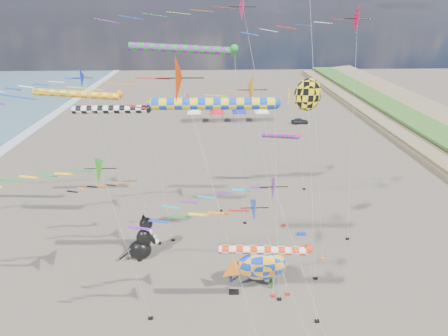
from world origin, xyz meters
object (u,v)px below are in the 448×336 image
fish_inflatable (261,265)px  child_blue (231,277)px  person_adult (273,279)px  parked_car (300,121)px  child_green (271,284)px  cat_inflatable (141,238)px

fish_inflatable → child_blue: size_ratio=5.22×
person_adult → child_blue: person_adult is taller
person_adult → parked_car: 50.75m
child_green → cat_inflatable: bearing=-170.5°
cat_inflatable → person_adult: bearing=-44.9°
cat_inflatable → person_adult: 13.61m
cat_inflatable → child_green: bearing=-46.6°
fish_inflatable → child_green: 2.44m
person_adult → child_green: person_adult is taller
cat_inflatable → parked_car: bearing=34.1°
child_green → parked_car: parked_car is taller
fish_inflatable → child_blue: bearing=159.3°
cat_inflatable → child_blue: 9.89m
cat_inflatable → child_blue: size_ratio=4.07×
fish_inflatable → child_green: (1.01, -0.01, -2.23)m
child_blue → cat_inflatable: bearing=129.6°
person_adult → child_blue: 3.90m
parked_car → child_blue: bearing=156.0°
cat_inflatable → fish_inflatable: fish_inflatable is taller
fish_inflatable → child_blue: (-2.64, 1.00, -2.20)m
child_green → parked_car: bearing=105.2°
cat_inflatable → child_green: 13.60m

